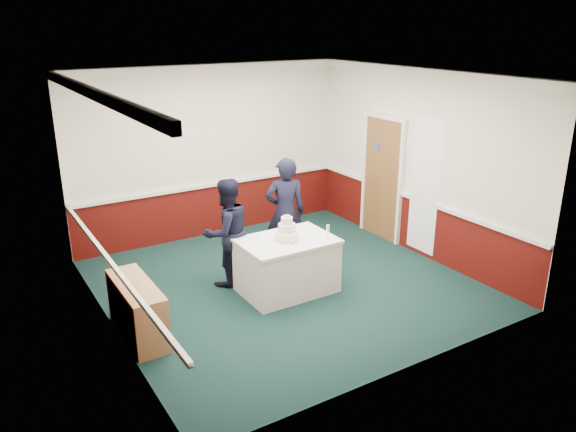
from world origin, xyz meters
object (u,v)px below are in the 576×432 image
cake_table (287,265)px  cake_knife (293,244)px  person_man (227,232)px  sideboard (138,310)px  wedding_cake (287,232)px  champagne_flute (328,230)px  person_woman (285,212)px

cake_table → cake_knife: bearing=-98.5°
cake_knife → person_man: size_ratio=0.14×
cake_knife → person_man: (-0.57, 0.87, 0.01)m
sideboard → wedding_cake: wedding_cake is taller
cake_table → champagne_flute: champagne_flute is taller
sideboard → person_woman: 2.85m
cake_knife → champagne_flute: champagne_flute is taller
wedding_cake → person_woman: 0.95m
champagne_flute → wedding_cake: bearing=150.8°
wedding_cake → champagne_flute: wedding_cake is taller
person_man → wedding_cake: bearing=124.7°
cake_table → champagne_flute: bearing=-29.2°
sideboard → cake_table: cake_table is taller
champagne_flute → person_man: person_man is taller
champagne_flute → cake_table: bearing=150.8°
person_woman → champagne_flute: bearing=112.3°
cake_table → cake_knife: (-0.03, -0.20, 0.39)m
sideboard → champagne_flute: size_ratio=5.85×
champagne_flute → person_man: 1.46m
sideboard → champagne_flute: 2.75m
sideboard → cake_table: 2.18m
wedding_cake → person_man: size_ratio=0.23×
cake_knife → person_man: 1.04m
cake_table → person_woman: bearing=59.9°
champagne_flute → person_woman: bearing=91.3°
sideboard → person_man: bearing=25.3°
wedding_cake → champagne_flute: 0.57m
champagne_flute → person_woman: 1.10m
wedding_cake → cake_knife: 0.23m
cake_table → wedding_cake: wedding_cake is taller
wedding_cake → champagne_flute: size_ratio=1.78×
champagne_flute → person_man: (-1.10, 0.95, -0.13)m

